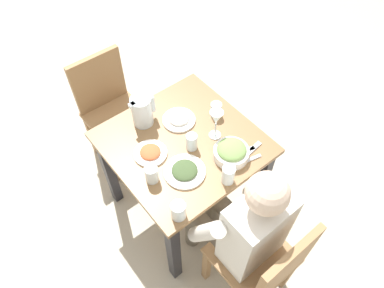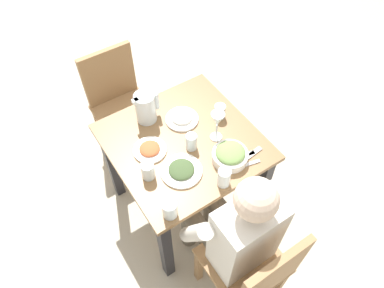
% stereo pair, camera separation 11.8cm
% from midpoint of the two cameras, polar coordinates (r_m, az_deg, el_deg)
% --- Properties ---
extents(ground_plane, '(8.00, 8.00, 0.00)m').
position_cam_midpoint_polar(ground_plane, '(2.66, 0.21, -9.42)').
color(ground_plane, '#B7AD99').
extents(dining_table, '(0.81, 0.81, 0.74)m').
position_cam_midpoint_polar(dining_table, '(2.14, 0.26, -1.83)').
color(dining_table, olive).
rests_on(dining_table, ground_plane).
extents(chair_near, '(0.40, 0.40, 0.86)m').
position_cam_midpoint_polar(chair_near, '(1.99, 11.68, -19.14)').
color(chair_near, '#997047').
rests_on(chair_near, ground_plane).
extents(chair_far, '(0.40, 0.40, 0.86)m').
position_cam_midpoint_polar(chair_far, '(2.65, -10.34, 6.82)').
color(chair_far, '#997047').
rests_on(chair_far, ground_plane).
extents(diner_near, '(0.48, 0.53, 1.15)m').
position_cam_midpoint_polar(diner_near, '(1.90, 8.35, -13.07)').
color(diner_near, silver).
rests_on(diner_near, ground_plane).
extents(water_pitcher, '(0.16, 0.12, 0.19)m').
position_cam_midpoint_polar(water_pitcher, '(2.08, -5.78, 5.75)').
color(water_pitcher, silver).
rests_on(water_pitcher, dining_table).
extents(salad_bowl, '(0.20, 0.20, 0.09)m').
position_cam_midpoint_polar(salad_bowl, '(1.94, 7.82, -1.77)').
color(salad_bowl, white).
rests_on(salad_bowl, dining_table).
extents(plate_rice_curry, '(0.19, 0.19, 0.04)m').
position_cam_midpoint_polar(plate_rice_curry, '(1.98, -5.06, -0.92)').
color(plate_rice_curry, white).
rests_on(plate_rice_curry, dining_table).
extents(plate_yoghurt, '(0.20, 0.20, 0.04)m').
position_cam_midpoint_polar(plate_yoghurt, '(2.12, -0.02, 4.08)').
color(plate_yoghurt, white).
rests_on(plate_yoghurt, dining_table).
extents(plate_dolmas, '(0.22, 0.22, 0.04)m').
position_cam_midpoint_polar(plate_dolmas, '(1.90, 0.08, -4.25)').
color(plate_dolmas, white).
rests_on(plate_dolmas, dining_table).
extents(water_glass_by_pitcher, '(0.06, 0.06, 0.10)m').
position_cam_midpoint_polar(water_glass_by_pitcher, '(1.96, 1.62, 0.30)').
color(water_glass_by_pitcher, silver).
rests_on(water_glass_by_pitcher, dining_table).
extents(water_glass_center, '(0.07, 0.07, 0.10)m').
position_cam_midpoint_polar(water_glass_center, '(1.86, -5.24, -4.31)').
color(water_glass_center, silver).
rests_on(water_glass_center, dining_table).
extents(water_glass_far_right, '(0.07, 0.07, 0.09)m').
position_cam_midpoint_polar(water_glass_far_right, '(2.13, 6.03, 5.12)').
color(water_glass_far_right, silver).
rests_on(water_glass_far_right, dining_table).
extents(water_glass_near_left, '(0.07, 0.07, 0.11)m').
position_cam_midpoint_polar(water_glass_near_left, '(1.84, 6.95, -5.38)').
color(water_glass_near_left, silver).
rests_on(water_glass_near_left, dining_table).
extents(water_glass_far_left, '(0.07, 0.07, 0.10)m').
position_cam_midpoint_polar(water_glass_far_left, '(1.74, -1.60, -10.39)').
color(water_glass_far_left, silver).
rests_on(water_glass_far_left, dining_table).
extents(wine_glass, '(0.08, 0.08, 0.20)m').
position_cam_midpoint_polar(wine_glass, '(1.95, 5.80, 3.63)').
color(wine_glass, silver).
rests_on(wine_glass, dining_table).
extents(fork_near, '(0.17, 0.04, 0.01)m').
position_cam_midpoint_polar(fork_near, '(2.00, 10.87, -1.90)').
color(fork_near, silver).
rests_on(fork_near, dining_table).
extents(knife_near, '(0.18, 0.06, 0.01)m').
position_cam_midpoint_polar(knife_near, '(1.95, 10.03, -3.45)').
color(knife_near, silver).
rests_on(knife_near, dining_table).
extents(fork_far, '(0.17, 0.06, 0.01)m').
position_cam_midpoint_polar(fork_far, '(1.98, 9.41, -2.10)').
color(fork_far, silver).
rests_on(fork_far, dining_table).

